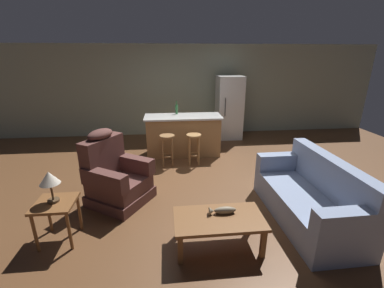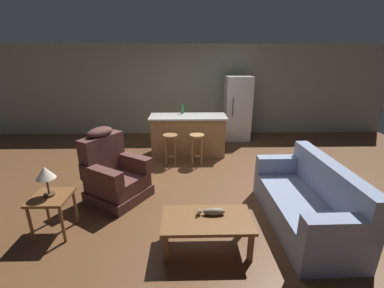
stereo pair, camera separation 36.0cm
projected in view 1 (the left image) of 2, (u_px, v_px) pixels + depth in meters
The scene contains 13 objects.
ground_plane at pixel (188, 178), 5.05m from camera, with size 12.00×12.00×0.00m.
back_wall at pixel (179, 91), 7.56m from camera, with size 12.00×0.05×2.60m.
coffee_table at pixel (219, 221), 3.15m from camera, with size 1.10×0.60×0.42m.
fish_figurine at pixel (222, 210), 3.20m from camera, with size 0.34×0.10×0.10m.
couch at pixel (310, 198), 3.70m from camera, with size 0.87×1.91×0.94m.
recliner_near_lamp at pixel (115, 177), 4.16m from camera, with size 1.16×1.16×1.20m.
end_table at pixel (56, 209), 3.23m from camera, with size 0.48×0.48×0.56m.
table_lamp at pixel (49, 179), 3.11m from camera, with size 0.24×0.24×0.41m.
kitchen_island at pixel (183, 135), 6.16m from camera, with size 1.80×0.70×0.95m.
bar_stool_left at pixel (167, 144), 5.53m from camera, with size 0.32×0.32×0.68m.
bar_stool_right at pixel (194, 144), 5.59m from camera, with size 0.32×0.32×0.68m.
refrigerator at pixel (229, 108), 7.29m from camera, with size 0.70×0.69×1.76m.
bottle_tall_green at pixel (177, 109), 6.17m from camera, with size 0.06×0.06×0.32m.
Camera 1 is at (-0.40, -4.53, 2.30)m, focal length 24.00 mm.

